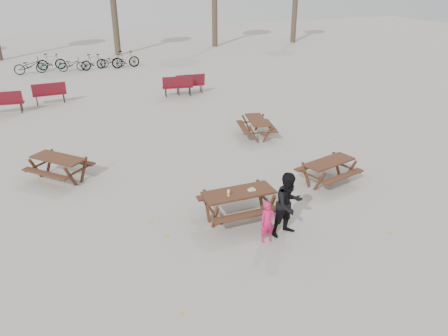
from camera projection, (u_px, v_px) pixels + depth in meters
name	position (u px, v px, depth m)	size (l,w,h in m)	color
ground	(238.00, 218.00, 11.19)	(80.00, 80.00, 0.00)	gray
main_picnic_table	(239.00, 198.00, 10.94)	(1.80, 1.45, 0.78)	#3C2116
food_tray	(252.00, 190.00, 10.91)	(0.18, 0.11, 0.04)	white
bread_roll	(252.00, 188.00, 10.90)	(0.14, 0.06, 0.05)	tan
soda_bottle	(228.00, 193.00, 10.64)	(0.07, 0.07, 0.17)	silver
child	(268.00, 222.00, 10.05)	(0.38, 0.25, 1.03)	#D51A5B
adult	(288.00, 204.00, 10.22)	(0.78, 0.61, 1.60)	black
picnic_table_east	(328.00, 172.00, 12.94)	(1.61, 1.29, 0.69)	#3C2116
picnic_table_north	(60.00, 168.00, 13.13)	(1.66, 1.34, 0.71)	#3C2116
picnic_table_far	(257.00, 128.00, 16.51)	(1.57, 1.27, 0.68)	#3C2116
park_bench_row	(110.00, 91.00, 20.81)	(10.07, 1.56, 1.03)	maroon
bicycle_row	(78.00, 62.00, 27.21)	(7.53, 1.67, 1.08)	black
fallen_leaves	(221.00, 176.00, 13.46)	(11.00, 11.00, 0.01)	gold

